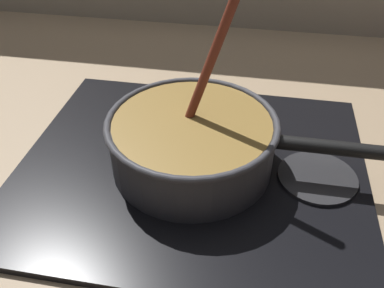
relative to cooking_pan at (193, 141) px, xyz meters
name	(u,v)px	position (x,y,z in m)	size (l,w,h in m)	color
ground	(201,267)	(0.04, -0.17, -0.08)	(2.40, 1.60, 0.04)	#9E8466
hob_plate	(192,167)	(0.00, 0.00, -0.05)	(0.56, 0.48, 0.01)	black
burner_ring	(192,162)	(0.00, 0.00, -0.04)	(0.16, 0.16, 0.01)	#592D0C
spare_burner	(317,177)	(0.20, 0.00, -0.04)	(0.12, 0.12, 0.01)	#262628
cooking_pan	(193,141)	(0.00, 0.00, 0.00)	(0.42, 0.27, 0.34)	#38383D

